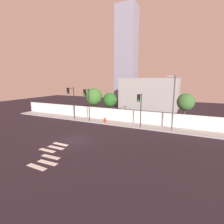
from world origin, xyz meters
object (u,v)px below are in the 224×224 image
fire_hydrant (105,120)px  traffic_light_center (140,103)px  street_lamp_curbside (173,99)px  roadside_tree_leftmost (94,97)px  roadside_tree_midleft (110,100)px  traffic_light_left (87,98)px  traffic_light_right (71,97)px  roadside_tree_midright (186,102)px

fire_hydrant → traffic_light_center: bearing=-6.3°
street_lamp_curbside → roadside_tree_leftmost: (-13.12, 3.27, -0.64)m
fire_hydrant → roadside_tree_midleft: (-0.79, 3.19, 2.53)m
traffic_light_left → fire_hydrant: size_ratio=6.45×
traffic_light_right → street_lamp_curbside: (14.73, 0.69, 0.30)m
roadside_tree_leftmost → roadside_tree_midright: 14.44m
traffic_light_center → roadside_tree_midright: roadside_tree_midright is taller
roadside_tree_midleft → roadside_tree_midright: (11.36, 0.00, 0.32)m
traffic_light_center → roadside_tree_midright: size_ratio=0.97×
traffic_light_left → roadside_tree_midleft: traffic_light_left is taller
fire_hydrant → roadside_tree_midright: bearing=16.8°
fire_hydrant → roadside_tree_midright: (10.57, 3.19, 2.85)m
fire_hydrant → traffic_light_right: bearing=-171.9°
traffic_light_center → fire_hydrant: (-5.30, 0.58, -2.83)m
roadside_tree_midleft → street_lamp_curbside: bearing=-18.0°
roadside_tree_midleft → roadside_tree_leftmost: bearing=180.0°
traffic_light_left → street_lamp_curbside: street_lamp_curbside is taller
traffic_light_left → roadside_tree_midright: bearing=15.9°
traffic_light_center → fire_hydrant: bearing=173.7°
traffic_light_right → fire_hydrant: (5.48, 0.78, -3.26)m
traffic_light_left → roadside_tree_midleft: (1.93, 3.79, -0.59)m
roadside_tree_leftmost → roadside_tree_midleft: 3.10m
traffic_light_center → street_lamp_curbside: street_lamp_curbside is taller
traffic_light_center → roadside_tree_leftmost: bearing=157.7°
traffic_light_center → fire_hydrant: size_ratio=5.89×
traffic_light_left → roadside_tree_leftmost: bearing=106.8°
traffic_light_center → traffic_light_right: size_ratio=0.88×
street_lamp_curbside → roadside_tree_midright: size_ratio=1.47×
traffic_light_center → roadside_tree_leftmost: size_ratio=0.89×
traffic_light_left → roadside_tree_midleft: bearing=63.0°
street_lamp_curbside → roadside_tree_midright: bearing=68.0°
street_lamp_curbside → roadside_tree_midright: street_lamp_curbside is taller
traffic_light_right → traffic_light_left: bearing=3.6°
roadside_tree_midright → traffic_light_right: bearing=-166.1°
fire_hydrant → roadside_tree_midright: roadside_tree_midright is taller
fire_hydrant → roadside_tree_midleft: roadside_tree_midleft is taller
traffic_light_center → street_lamp_curbside: 4.05m
traffic_light_center → street_lamp_curbside: (3.95, 0.50, 0.74)m
roadside_tree_midleft → fire_hydrant: bearing=-76.0°
traffic_light_center → street_lamp_curbside: bearing=7.2°
street_lamp_curbside → roadside_tree_midleft: (-10.04, 3.27, -1.03)m
traffic_light_right → roadside_tree_leftmost: 4.29m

